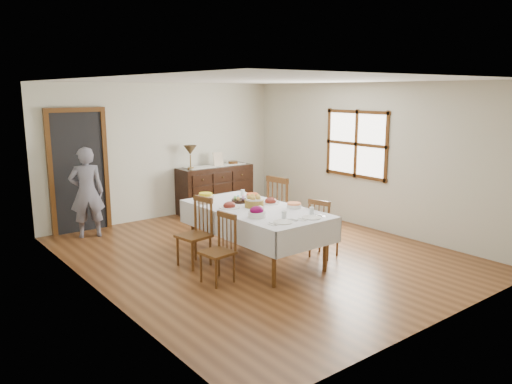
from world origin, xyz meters
TOP-DOWN VIEW (x-y plane):
  - ground at (0.00, 0.00)m, footprint 6.00×6.00m
  - room_shell at (-0.15, 0.42)m, footprint 5.02×6.02m
  - dining_table at (-0.23, -0.17)m, footprint 1.19×2.31m
  - chair_left_near at (-1.11, -0.56)m, footprint 0.42×0.42m
  - chair_left_far at (-1.01, 0.18)m, footprint 0.46×0.46m
  - chair_right_near at (0.63, -0.70)m, footprint 0.46×0.46m
  - chair_right_far at (0.64, 0.20)m, footprint 0.52×0.52m
  - sideboard at (0.98, 2.72)m, footprint 1.58×0.57m
  - person at (-1.73, 2.52)m, footprint 0.59×0.46m
  - bread_basket at (-0.21, -0.13)m, footprint 0.28×0.28m
  - egg_basket at (-0.19, 0.26)m, footprint 0.25×0.25m
  - ham_platter_a at (-0.53, 0.04)m, footprint 0.30×0.30m
  - ham_platter_b at (0.13, -0.09)m, footprint 0.27×0.27m
  - beet_bowl at (-0.54, -0.61)m, footprint 0.24×0.24m
  - carrot_bowl at (0.11, 0.34)m, footprint 0.22×0.22m
  - pineapple_bowl at (-0.62, 0.55)m, footprint 0.25×0.25m
  - casserole_dish at (0.21, -0.52)m, footprint 0.21×0.21m
  - butter_dish at (-0.34, -0.38)m, footprint 0.14×0.09m
  - setting_left at (-0.41, -0.99)m, footprint 0.42×0.31m
  - setting_right at (0.04, -1.05)m, footprint 0.42×0.31m
  - glass_far_a at (-0.48, 0.58)m, footprint 0.07×0.07m
  - glass_far_b at (0.13, 0.62)m, footprint 0.06×0.06m
  - runner at (1.02, 2.74)m, footprint 1.30×0.35m
  - table_lamp at (0.42, 2.72)m, footprint 0.26×0.26m
  - picture_frame at (1.06, 2.71)m, footprint 0.22×0.08m
  - deco_bowl at (1.46, 2.74)m, footprint 0.20×0.20m

SIDE VIEW (x-z plane):
  - ground at x=0.00m, z-range 0.00..0.00m
  - chair_right_near at x=0.63m, z-range 0.01..0.90m
  - chair_left_near at x=-1.11m, z-range 0.01..0.91m
  - sideboard at x=0.98m, z-range 0.00..0.95m
  - chair_left_far at x=-1.01m, z-range 0.01..0.98m
  - chair_right_far at x=0.64m, z-range 0.01..1.12m
  - dining_table at x=-0.23m, z-range 0.30..1.09m
  - setting_left at x=-0.41m, z-range 0.76..0.86m
  - setting_right at x=0.04m, z-range 0.76..0.86m
  - ham_platter_a at x=-0.53m, z-range 0.76..0.88m
  - ham_platter_b at x=0.13m, z-range 0.76..0.88m
  - egg_basket at x=-0.19m, z-range 0.77..0.87m
  - butter_dish at x=-0.34m, z-range 0.79..0.86m
  - person at x=-1.73m, z-range 0.00..1.65m
  - casserole_dish at x=0.21m, z-range 0.79..0.86m
  - carrot_bowl at x=0.11m, z-range 0.79..0.87m
  - glass_far_a at x=-0.48m, z-range 0.79..0.89m
  - glass_far_b at x=0.13m, z-range 0.79..0.89m
  - beet_bowl at x=-0.54m, z-range 0.78..0.93m
  - pineapple_bowl at x=-0.62m, z-range 0.78..0.94m
  - bread_basket at x=-0.21m, z-range 0.77..0.96m
  - runner at x=1.02m, z-range 0.95..0.96m
  - deco_bowl at x=1.46m, z-range 0.95..1.01m
  - picture_frame at x=1.06m, z-range 0.95..1.22m
  - table_lamp at x=0.42m, z-range 1.07..1.53m
  - room_shell at x=-0.15m, z-range 0.32..2.97m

